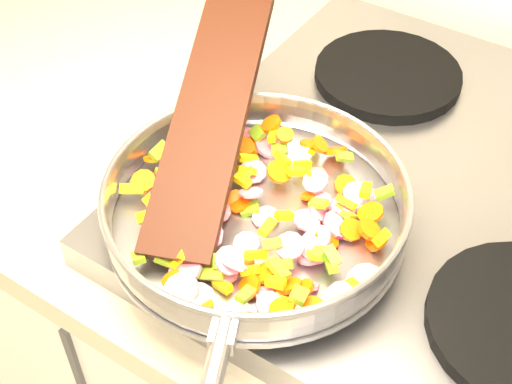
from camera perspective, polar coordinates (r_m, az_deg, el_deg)
The scene contains 6 objects.
cooktop at distance 0.84m, azimuth 14.64°, elevation -0.31°, with size 0.60×0.60×0.04m, color #939399.
grate_fl at distance 0.76m, azimuth 1.32°, elevation -0.98°, with size 0.19×0.19×0.02m, color black.
grate_bl at distance 0.95m, azimuth 10.50°, elevation 9.21°, with size 0.19×0.19×0.02m, color black.
saute_pan at distance 0.71m, azimuth -0.04°, elevation -1.02°, with size 0.34×0.49×0.05m.
vegetable_heap at distance 0.71m, azimuth -0.00°, elevation -1.83°, with size 0.30×0.29×0.06m.
wooden_spatula at distance 0.74m, azimuth -3.64°, elevation 6.14°, with size 0.32×0.07×0.02m, color black.
Camera 1 is at (-0.56, 1.07, 1.50)m, focal length 50.00 mm.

